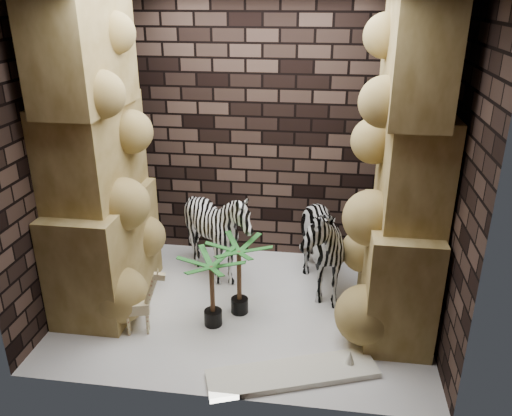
% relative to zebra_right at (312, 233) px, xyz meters
% --- Properties ---
extents(floor, '(3.50, 3.50, 0.00)m').
position_rel_zebra_right_xyz_m(floor, '(-0.62, -0.47, -0.65)').
color(floor, white).
rests_on(floor, ground).
extents(wall_back, '(3.50, 0.00, 3.50)m').
position_rel_zebra_right_xyz_m(wall_back, '(-0.62, 0.78, 0.85)').
color(wall_back, black).
rests_on(wall_back, ground).
extents(wall_front, '(3.50, 0.00, 3.50)m').
position_rel_zebra_right_xyz_m(wall_front, '(-0.62, -1.72, 0.85)').
color(wall_front, black).
rests_on(wall_front, ground).
extents(wall_left, '(0.00, 3.00, 3.00)m').
position_rel_zebra_right_xyz_m(wall_left, '(-2.37, -0.47, 0.85)').
color(wall_left, black).
rests_on(wall_left, ground).
extents(wall_right, '(0.00, 3.00, 3.00)m').
position_rel_zebra_right_xyz_m(wall_right, '(1.13, -0.47, 0.85)').
color(wall_right, black).
rests_on(wall_right, ground).
extents(rock_pillar_left, '(0.68, 1.30, 3.00)m').
position_rel_zebra_right_xyz_m(rock_pillar_left, '(-2.02, -0.47, 0.85)').
color(rock_pillar_left, tan).
rests_on(rock_pillar_left, floor).
extents(rock_pillar_right, '(0.58, 1.25, 3.00)m').
position_rel_zebra_right_xyz_m(rock_pillar_right, '(0.80, -0.47, 0.85)').
color(rock_pillar_right, tan).
rests_on(rock_pillar_right, floor).
extents(zebra_right, '(0.91, 1.23, 1.30)m').
position_rel_zebra_right_xyz_m(zebra_right, '(0.00, 0.00, 0.00)').
color(zebra_right, white).
rests_on(zebra_right, floor).
extents(zebra_left, '(0.92, 1.13, 1.01)m').
position_rel_zebra_right_xyz_m(zebra_left, '(-1.00, 0.06, -0.14)').
color(zebra_left, white).
rests_on(zebra_left, floor).
extents(giraffe_toy, '(0.36, 0.20, 0.66)m').
position_rel_zebra_right_xyz_m(giraffe_toy, '(-1.53, -1.01, -0.32)').
color(giraffe_toy, beige).
rests_on(giraffe_toy, floor).
extents(palm_front, '(0.36, 0.36, 0.77)m').
position_rel_zebra_right_xyz_m(palm_front, '(-0.66, -0.55, -0.26)').
color(palm_front, '#1C4B13').
rests_on(palm_front, floor).
extents(palm_back, '(0.36, 0.36, 0.72)m').
position_rel_zebra_right_xyz_m(palm_back, '(-0.88, -0.79, -0.29)').
color(palm_back, '#1C4B13').
rests_on(palm_back, floor).
extents(surfboard, '(1.44, 0.81, 0.05)m').
position_rel_zebra_right_xyz_m(surfboard, '(-0.07, -1.40, -0.62)').
color(surfboard, white).
rests_on(surfboard, floor).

